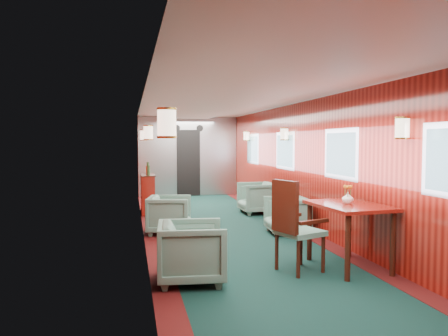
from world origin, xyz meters
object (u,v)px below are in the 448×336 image
at_px(side_chair, 293,222).
at_px(armchair_left_near, 192,252).
at_px(armchair_right_near, 287,215).
at_px(dining_table, 349,214).
at_px(credenza, 147,193).
at_px(armchair_left_far, 169,215).
at_px(armchair_right_far, 257,198).

bearing_deg(side_chair, armchair_left_near, 164.48).
relative_size(armchair_left_near, armchair_right_near, 1.08).
bearing_deg(side_chair, dining_table, -16.68).
distance_m(side_chair, credenza, 5.28).
bearing_deg(armchair_left_far, armchair_right_far, -38.35).
bearing_deg(armchair_left_near, credenza, 8.83).
relative_size(armchair_left_far, armchair_right_near, 1.04).
xyz_separation_m(armchair_right_near, armchair_right_far, (0.10, 2.22, 0.03)).
height_order(side_chair, armchair_right_far, side_chair).
relative_size(dining_table, armchair_left_near, 1.49).
bearing_deg(armchair_right_near, armchair_right_far, -178.37).
distance_m(dining_table, armchair_left_near, 2.11).
bearing_deg(dining_table, armchair_left_far, 124.36).
height_order(side_chair, credenza, credenza).
distance_m(credenza, armchair_left_near, 5.14).
relative_size(side_chair, armchair_right_far, 1.49).
height_order(armchair_left_far, armchair_right_far, armchair_right_far).
bearing_deg(armchair_right_far, armchair_left_far, -52.18).
height_order(credenza, armchair_left_near, credenza).
bearing_deg(credenza, armchair_right_near, -49.60).
distance_m(credenza, armchair_right_near, 3.64).
bearing_deg(armchair_right_far, credenza, -104.70).
height_order(dining_table, credenza, credenza).
xyz_separation_m(dining_table, armchair_left_near, (-2.07, -0.15, -0.35)).
relative_size(dining_table, armchair_right_near, 1.62).
bearing_deg(armchair_left_far, credenza, 19.06).
xyz_separation_m(dining_table, armchair_right_far, (0.07, 4.43, -0.34)).
height_order(armchair_left_near, armchair_left_far, armchair_left_near).
relative_size(armchair_left_far, armchair_right_far, 0.95).
height_order(dining_table, side_chair, side_chair).
distance_m(credenza, armchair_right_far, 2.52).
bearing_deg(armchair_right_far, dining_table, -2.86).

